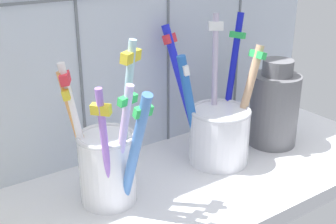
% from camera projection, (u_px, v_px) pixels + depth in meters
% --- Properties ---
extents(counter_slab, '(0.64, 0.22, 0.02)m').
position_uv_depth(counter_slab, '(176.00, 192.00, 0.53)').
color(counter_slab, silver).
rests_on(counter_slab, ground).
extents(toothbrush_cup_left, '(0.07, 0.11, 0.19)m').
position_uv_depth(toothbrush_cup_left, '(108.00, 161.00, 0.48)').
color(toothbrush_cup_left, white).
rests_on(toothbrush_cup_left, counter_slab).
extents(toothbrush_cup_right, '(0.12, 0.13, 0.19)m').
position_uv_depth(toothbrush_cup_right, '(218.00, 127.00, 0.57)').
color(toothbrush_cup_right, white).
rests_on(toothbrush_cup_right, counter_slab).
extents(ceramic_vase, '(0.07, 0.07, 0.12)m').
position_uv_depth(ceramic_vase, '(274.00, 107.00, 0.61)').
color(ceramic_vase, slate).
rests_on(ceramic_vase, counter_slab).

